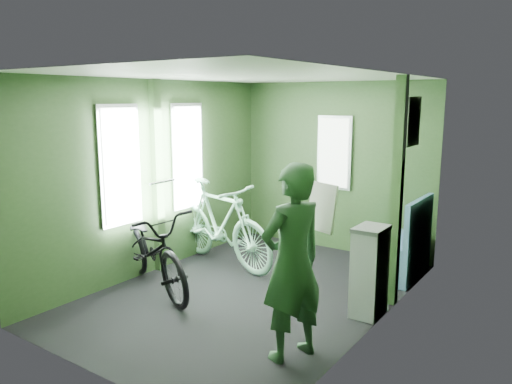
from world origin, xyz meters
TOP-DOWN VIEW (x-y plane):
  - room at (-0.04, 0.04)m, footprint 4.00×4.02m
  - bicycle_black at (-0.93, -0.53)m, footprint 1.94×1.39m
  - bicycle_mint at (-0.83, 0.53)m, footprint 1.93×1.04m
  - passenger at (1.05, -0.91)m, footprint 0.57×0.71m
  - waste_box at (1.26, 0.20)m, footprint 0.26×0.36m
  - bench_seat at (1.15, 1.45)m, footprint 0.50×0.91m

SIDE VIEW (x-z plane):
  - bicycle_black at x=-0.93m, z-range -0.51..0.51m
  - bicycle_mint at x=-0.83m, z-range -0.58..0.58m
  - bench_seat at x=1.15m, z-range -0.20..0.76m
  - waste_box at x=1.26m, z-range 0.00..0.89m
  - passenger at x=1.05m, z-range 0.00..1.61m
  - room at x=-0.04m, z-range 0.28..2.59m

